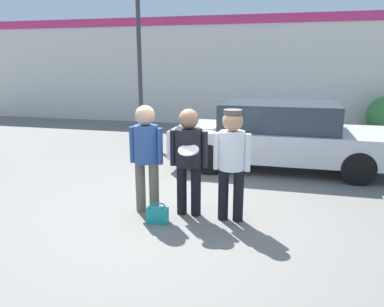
{
  "coord_description": "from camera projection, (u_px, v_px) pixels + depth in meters",
  "views": [
    {
      "loc": [
        1.34,
        -5.19,
        2.26
      ],
      "look_at": [
        -0.01,
        0.16,
        0.91
      ],
      "focal_mm": 35.0,
      "sensor_mm": 36.0,
      "label": 1
    }
  ],
  "objects": [
    {
      "name": "person_right",
      "position": [
        232.0,
        156.0,
        5.28
      ],
      "size": [
        0.53,
        0.36,
        1.63
      ],
      "color": "black",
      "rests_on": "ground"
    },
    {
      "name": "person_middle_with_frisbee",
      "position": [
        189.0,
        153.0,
        5.48
      ],
      "size": [
        0.57,
        0.63,
        1.61
      ],
      "color": "black",
      "rests_on": "ground"
    },
    {
      "name": "storefront_building",
      "position": [
        249.0,
        71.0,
        13.2
      ],
      "size": [
        24.0,
        0.22,
        3.84
      ],
      "color": "silver",
      "rests_on": "ground"
    },
    {
      "name": "person_left",
      "position": [
        146.0,
        150.0,
        5.59
      ],
      "size": [
        0.52,
        0.35,
        1.65
      ],
      "color": "#665B4C",
      "rests_on": "ground"
    },
    {
      "name": "street_lamp",
      "position": [
        145.0,
        24.0,
        10.16
      ],
      "size": [
        1.15,
        0.35,
        5.27
      ],
      "color": "#38383D",
      "rests_on": "ground"
    },
    {
      "name": "ground_plane",
      "position": [
        190.0,
        213.0,
        5.75
      ],
      "size": [
        56.0,
        56.0,
        0.0
      ],
      "primitive_type": "plane",
      "color": "#66635E"
    },
    {
      "name": "parked_car_near",
      "position": [
        281.0,
        135.0,
        8.09
      ],
      "size": [
        4.63,
        1.93,
        1.42
      ],
      "color": "#B7BABF",
      "rests_on": "ground"
    },
    {
      "name": "handbag",
      "position": [
        157.0,
        214.0,
        5.38
      ],
      "size": [
        0.3,
        0.23,
        0.27
      ],
      "color": "teal",
      "rests_on": "ground"
    }
  ]
}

